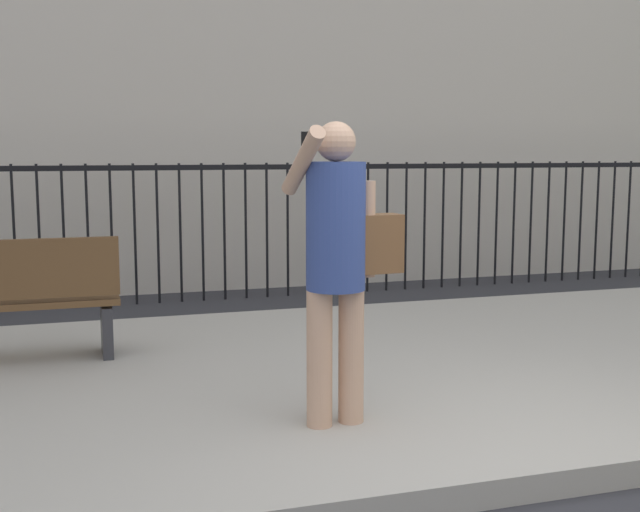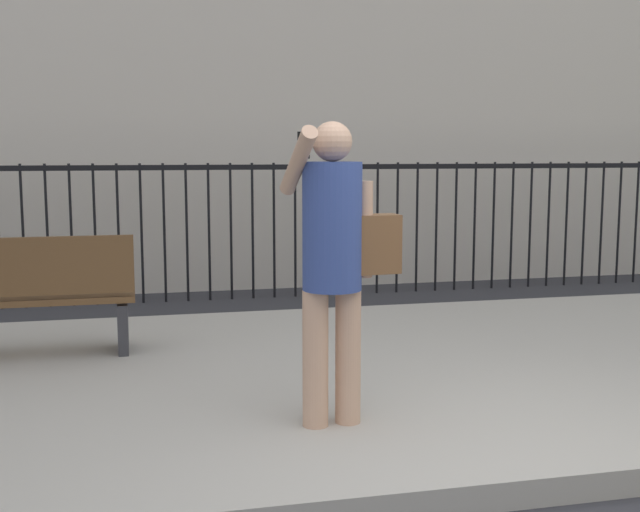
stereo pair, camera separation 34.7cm
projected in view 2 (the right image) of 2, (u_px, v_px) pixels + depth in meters
ground_plane at (511, 511)px, 3.88m from camera, size 60.00×60.00×0.00m
sidewalk at (377, 374)px, 5.99m from camera, size 28.00×4.40×0.15m
iron_fence at (285, 212)px, 9.44m from camera, size 12.03×0.04×1.60m
pedestrian_on_phone at (336, 251)px, 4.55m from camera, size 0.67×0.51×1.75m
street_bench at (28, 294)px, 6.10m from camera, size 1.60×0.45×0.95m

